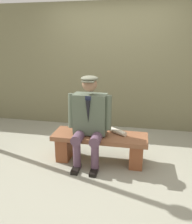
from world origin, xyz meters
name	(u,v)px	position (x,y,z in m)	size (l,w,h in m)	color
ground_plane	(100,160)	(0.00, 0.00, 0.00)	(30.00, 30.00, 0.00)	gray
bench	(100,144)	(0.00, 0.00, 0.28)	(1.41, 0.46, 0.43)	brown
seated_man	(89,117)	(0.14, 0.06, 0.72)	(0.65, 0.61, 1.31)	#4D5847
rolled_magazine	(118,132)	(-0.26, -0.08, 0.47)	(0.07, 0.07, 0.29)	beige
stadium_wall	(114,67)	(0.00, -1.60, 1.24)	(12.00, 0.24, 2.49)	#6F6B4C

